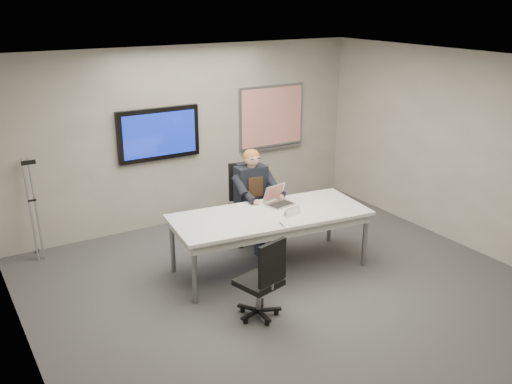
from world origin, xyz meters
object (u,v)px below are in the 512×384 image
office_chair_far (249,218)px  seated_person (258,210)px  conference_table (270,220)px  office_chair_near (261,293)px  laptop (278,199)px

office_chair_far → seated_person: size_ratio=0.81×
conference_table → office_chair_far: bearing=82.9°
conference_table → office_chair_near: office_chair_near is taller
conference_table → office_chair_near: 1.31m
laptop → seated_person: bearing=86.0°
seated_person → laptop: seated_person is taller
office_chair_far → laptop: bearing=-75.5°
office_chair_near → laptop: (1.03, 1.25, 0.55)m
conference_table → office_chair_far: 1.03m
office_chair_near → laptop: laptop is taller
office_chair_far → laptop: 0.86m
office_chair_far → seated_person: seated_person is taller
office_chair_near → conference_table: bearing=-141.0°
office_chair_far → office_chair_near: bearing=-106.4°
office_chair_far → seated_person: 0.35m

